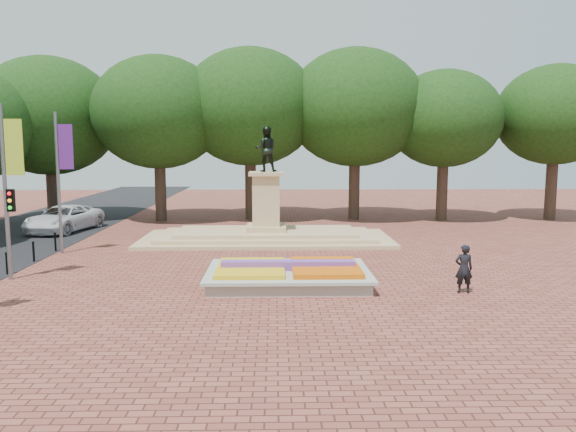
% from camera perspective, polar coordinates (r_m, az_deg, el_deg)
% --- Properties ---
extents(ground, '(90.00, 90.00, 0.00)m').
position_cam_1_polar(ground, '(24.03, -2.50, -5.73)').
color(ground, brown).
rests_on(ground, ground).
extents(flower_bed, '(6.30, 4.30, 0.91)m').
position_cam_1_polar(flower_bed, '(22.00, 0.08, -5.93)').
color(flower_bed, gray).
rests_on(flower_bed, ground).
extents(monument, '(14.00, 6.00, 6.40)m').
position_cam_1_polar(monument, '(31.74, -2.22, -0.94)').
color(monument, tan).
rests_on(monument, ground).
extents(tree_row_back, '(44.80, 8.80, 10.43)m').
position_cam_1_polar(tree_row_back, '(41.48, 1.22, 8.99)').
color(tree_row_back, '#32241B').
rests_on(tree_row_back, ground).
extents(banner_poles, '(0.88, 11.17, 7.00)m').
position_cam_1_polar(banner_poles, '(24.56, -26.87, 2.92)').
color(banner_poles, slate).
rests_on(banner_poles, ground).
extents(van, '(3.88, 6.28, 1.62)m').
position_cam_1_polar(van, '(37.84, -21.82, -0.25)').
color(van, silver).
rests_on(van, ground).
extents(pedestrian, '(0.67, 0.46, 1.80)m').
position_cam_1_polar(pedestrian, '(21.56, 17.43, -5.12)').
color(pedestrian, black).
rests_on(pedestrian, ground).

